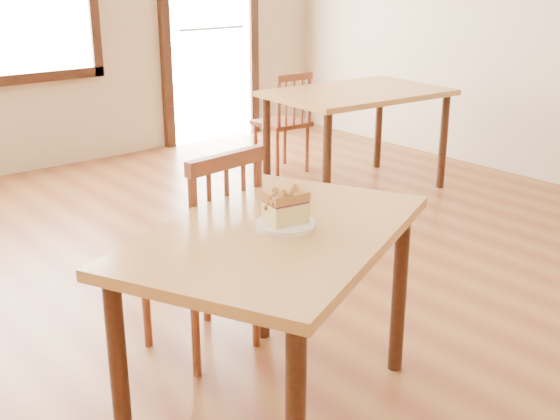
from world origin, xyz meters
name	(u,v)px	position (x,y,z in m)	size (l,w,h in m)	color
entry_door	(210,12)	(2.30, 3.98, 1.20)	(1.08, 0.06, 2.29)	white
cafe_table_main	(275,257)	(-0.05, 0.13, 0.65)	(1.36, 1.17, 0.75)	tan
cafe_chair_main	(205,251)	(0.02, 0.69, 0.47)	(0.46, 0.46, 0.93)	brown
cafe_table_second	(357,103)	(2.19, 1.94, 0.66)	(1.32, 0.93, 0.75)	tan
cafe_chair_second	(284,122)	(2.08, 2.64, 0.42)	(0.39, 0.39, 0.83)	brown
plate	(285,225)	(-0.01, 0.12, 0.76)	(0.21, 0.21, 0.02)	white
cake_slice	(286,206)	(-0.01, 0.12, 0.83)	(0.15, 0.12, 0.13)	#E0C07E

